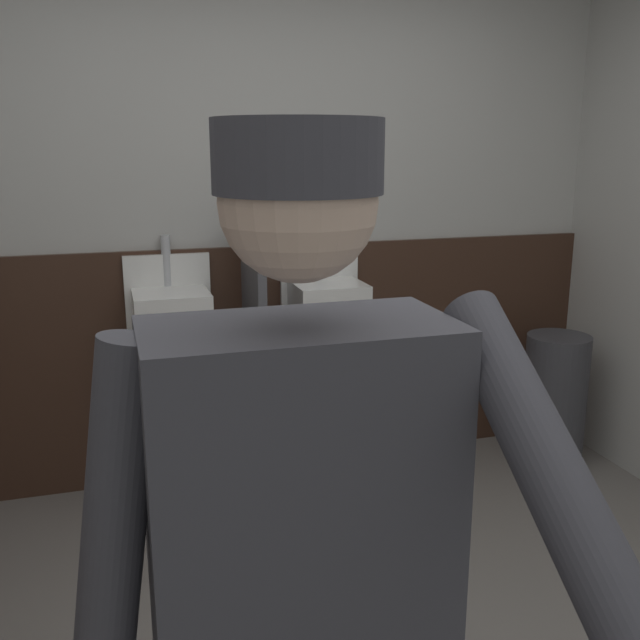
# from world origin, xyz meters

# --- Properties ---
(wall_back) EXTENTS (4.25, 0.12, 2.82)m
(wall_back) POSITION_xyz_m (0.00, 1.81, 1.41)
(wall_back) COLOR #B2B2AD
(wall_back) RESTS_ON ground_plane
(wainscot_band_back) EXTENTS (3.65, 0.03, 1.17)m
(wainscot_band_back) POSITION_xyz_m (0.00, 1.74, 0.58)
(wainscot_band_back) COLOR #382319
(wainscot_band_back) RESTS_ON ground_plane
(urinal_left) EXTENTS (0.40, 0.34, 1.24)m
(urinal_left) POSITION_xyz_m (-0.42, 1.59, 0.78)
(urinal_left) COLOR white
(urinal_left) RESTS_ON ground_plane
(urinal_middle) EXTENTS (0.40, 0.34, 1.24)m
(urinal_middle) POSITION_xyz_m (0.33, 1.59, 0.78)
(urinal_middle) COLOR white
(urinal_middle) RESTS_ON ground_plane
(privacy_divider_panel) EXTENTS (0.04, 0.40, 0.90)m
(privacy_divider_panel) POSITION_xyz_m (-0.05, 1.52, 0.95)
(privacy_divider_panel) COLOR #4C4C51
(person) EXTENTS (0.68, 0.60, 1.69)m
(person) POSITION_xyz_m (-0.43, -0.70, 1.00)
(person) COLOR #2D3342
(person) RESTS_ON ground_plane
(trash_bin) EXTENTS (0.33, 0.33, 0.70)m
(trash_bin) POSITION_xyz_m (1.51, 1.35, 0.35)
(trash_bin) COLOR #38383D
(trash_bin) RESTS_ON ground_plane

